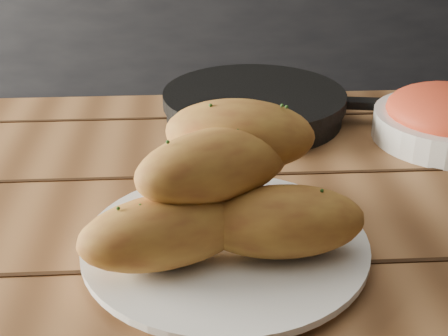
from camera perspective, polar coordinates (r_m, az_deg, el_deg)
counter at (r=2.75m, az=-7.26°, el=12.49°), size 2.80×0.60×0.90m
table at (r=0.78m, az=0.71°, el=-10.67°), size 1.60×0.81×0.75m
plate at (r=0.65m, az=0.11°, el=-7.14°), size 0.29×0.29×0.02m
bread_rolls at (r=0.62m, az=-0.06°, el=-1.77°), size 0.29×0.24×0.14m
skillet at (r=0.97m, az=2.89°, el=5.78°), size 0.42×0.28×0.05m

